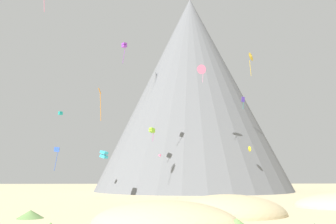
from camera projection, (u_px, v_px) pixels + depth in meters
dune_midground at (228, 215)px, 34.95m from camera, size 14.98×13.35×4.23m
bush_mid_center at (31, 214)px, 32.30m from camera, size 3.55×3.55×0.78m
bush_far_left at (167, 214)px, 33.32m from camera, size 3.09×3.09×0.62m
bush_far_right at (237, 224)px, 24.91m from camera, size 2.74×2.74×0.88m
rock_massif at (190, 99)px, 105.93m from camera, size 82.01×82.01×62.68m
kite_gold_mid at (251, 57)px, 54.99m from camera, size 1.34×1.38×4.00m
kite_indigo_mid at (243, 100)px, 87.18m from camera, size 1.08×0.49×3.30m
kite_violet_high at (124, 46)px, 71.05m from camera, size 1.24×1.24×4.56m
kite_cyan_low at (104, 154)px, 71.83m from camera, size 1.89×1.85×1.78m
kite_blue_low at (57, 153)px, 59.35m from camera, size 1.06×0.53×4.19m
kite_yellow_low at (249, 149)px, 77.93m from camera, size 0.71×1.34×1.29m
kite_pink_high at (201, 70)px, 75.79m from camera, size 2.25×0.99×4.20m
kite_lime_mid at (152, 130)px, 75.63m from camera, size 1.51×1.49×3.13m
kite_orange_mid at (100, 96)px, 54.14m from camera, size 0.57×1.15×5.45m
kite_rainbow_low at (160, 157)px, 79.97m from camera, size 1.33×1.33×5.37m
kite_teal_mid at (60, 113)px, 73.74m from camera, size 1.06×1.06×0.71m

